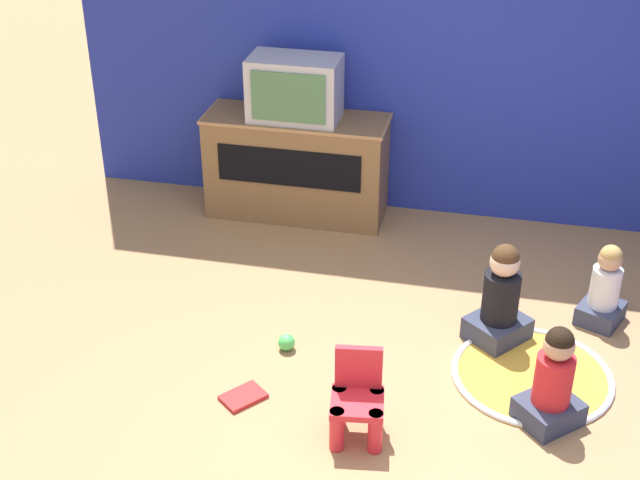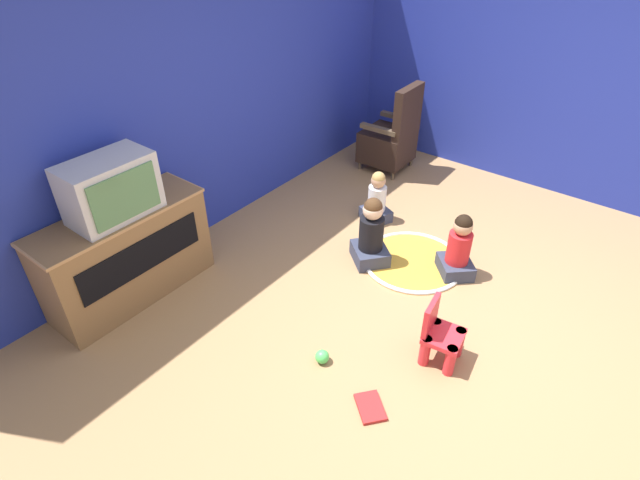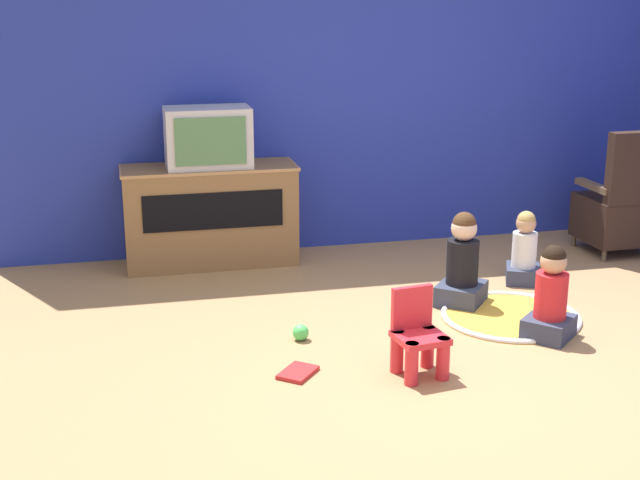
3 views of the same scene
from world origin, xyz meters
TOP-DOWN VIEW (x-y plane):
  - ground_plane at (0.00, 0.00)m, footprint 30.00×30.00m
  - wall_back at (-0.17, 2.55)m, footprint 5.66×0.12m
  - wall_right at (2.60, -0.20)m, footprint 0.12×5.61m
  - tv_cabinet at (-1.32, 2.23)m, footprint 1.33×0.48m
  - television at (-1.32, 2.21)m, footprint 0.63×0.37m
  - black_armchair at (1.90, 1.75)m, footprint 0.54×0.55m
  - yellow_kid_chair at (-0.43, -0.07)m, footprint 0.30×0.29m
  - play_mat at (0.45, 0.61)m, footprint 0.91×0.91m
  - child_watching_left at (0.23, 0.94)m, footprint 0.43×0.44m
  - child_watching_center at (0.53, 0.25)m, footprint 0.40×0.40m
  - child_watching_right at (0.85, 1.26)m, footprint 0.33×0.34m
  - toy_ball at (-0.96, 0.56)m, footprint 0.10×0.10m
  - book at (-1.08, 0.07)m, footprint 0.27×0.28m

SIDE VIEW (x-z plane):
  - ground_plane at x=0.00m, z-range 0.00..0.00m
  - play_mat at x=0.45m, z-range -0.01..0.03m
  - book at x=-1.08m, z-range 0.00..0.02m
  - toy_ball at x=-0.96m, z-range 0.00..0.10m
  - yellow_kid_chair at x=-0.43m, z-range -0.05..0.44m
  - child_watching_right at x=0.85m, z-range -0.04..0.50m
  - child_watching_center at x=0.53m, z-range -0.04..0.55m
  - child_watching_left at x=0.23m, z-range -0.04..0.60m
  - black_armchair at x=1.90m, z-range -0.13..0.89m
  - tv_cabinet at x=-1.32m, z-range 0.01..0.78m
  - television at x=-1.32m, z-range 0.77..1.22m
  - wall_back at x=-0.17m, z-range 0.00..2.54m
  - wall_right at x=2.60m, z-range 0.00..2.54m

